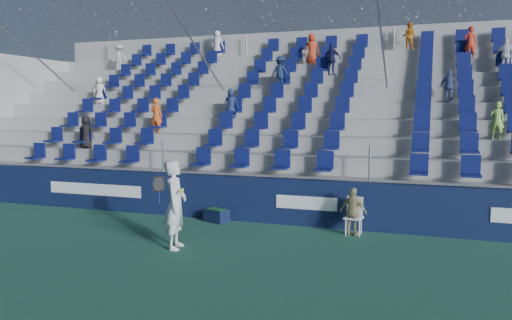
% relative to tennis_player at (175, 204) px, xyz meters
% --- Properties ---
extents(ground, '(70.00, 70.00, 0.00)m').
position_rel_tennis_player_xyz_m(ground, '(0.70, -0.11, -0.97)').
color(ground, '#2B664D').
rests_on(ground, ground).
extents(sponsor_wall, '(24.00, 0.32, 1.20)m').
position_rel_tennis_player_xyz_m(sponsor_wall, '(0.70, 3.04, -0.37)').
color(sponsor_wall, '#10193B').
rests_on(sponsor_wall, ground).
extents(grandstand, '(24.00, 8.17, 6.63)m').
position_rel_tennis_player_xyz_m(grandstand, '(0.70, 8.13, 1.17)').
color(grandstand, '#A8A8A2').
rests_on(grandstand, ground).
extents(tennis_player, '(0.71, 0.80, 1.93)m').
position_rel_tennis_player_xyz_m(tennis_player, '(0.00, 0.00, 0.00)').
color(tennis_player, silver).
rests_on(tennis_player, ground).
extents(line_judge_chair, '(0.46, 0.47, 0.91)m').
position_rel_tennis_player_xyz_m(line_judge_chair, '(3.47, 2.53, -0.45)').
color(line_judge_chair, white).
rests_on(line_judge_chair, ground).
extents(line_judge, '(0.72, 0.44, 1.15)m').
position_rel_tennis_player_xyz_m(line_judge, '(3.47, 2.39, -0.39)').
color(line_judge, tan).
rests_on(line_judge, ground).
extents(ball_bin, '(0.72, 0.59, 0.35)m').
position_rel_tennis_player_xyz_m(ball_bin, '(-0.20, 2.64, -0.78)').
color(ball_bin, '#0E1634').
rests_on(ball_bin, ground).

